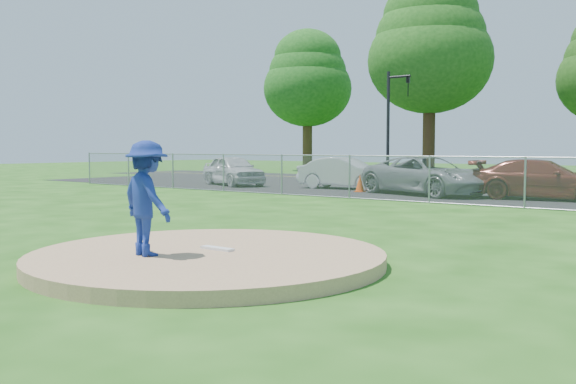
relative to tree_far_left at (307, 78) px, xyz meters
The scene contains 14 objects.
ground 32.60m from the tree_far_left, 46.27° to the right, with size 120.00×120.00×0.00m, color #1A4B10.
pitchers_mound 40.27m from the tree_far_left, 56.31° to the right, with size 5.40×5.40×0.20m, color #A7805B.
pitching_rubber 40.08m from the tree_far_left, 56.15° to the right, with size 0.60×0.15×0.04m, color white.
chain_link_fence 31.06m from the tree_far_left, 43.67° to the right, with size 40.00×0.06×1.50m, color gray.
parking_lot 28.39m from the tree_far_left, 36.87° to the right, with size 50.00×8.00×0.01m, color black.
tree_far_left is the anchor object (origin of this frame).
tree_left 11.24m from the tree_far_left, 10.30° to the right, with size 7.84×7.84×12.53m.
traffic_signal_left 17.60m from the tree_far_left, 39.73° to the right, with size 1.28×0.20×5.60m.
pitcher 40.53m from the tree_far_left, 57.48° to the right, with size 1.09×0.63×1.69m, color navy.
traffic_cone 24.68m from the tree_far_left, 49.04° to the right, with size 0.36×0.36×0.70m, color #FF4F0D.
parked_car_silver 20.64m from the tree_far_left, 64.31° to the right, with size 1.67×4.14×1.41m, color silver.
parked_car_white 22.75m from the tree_far_left, 49.84° to the right, with size 1.43×4.09×1.35m, color silver.
parked_car_gray 26.31m from the tree_far_left, 44.01° to the right, with size 2.40×5.20×1.45m, color gray.
parked_car_darkred 29.09m from the tree_far_left, 37.72° to the right, with size 1.92×4.72×1.37m, color maroon.
Camera 1 is at (6.88, -6.94, 1.79)m, focal length 40.00 mm.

